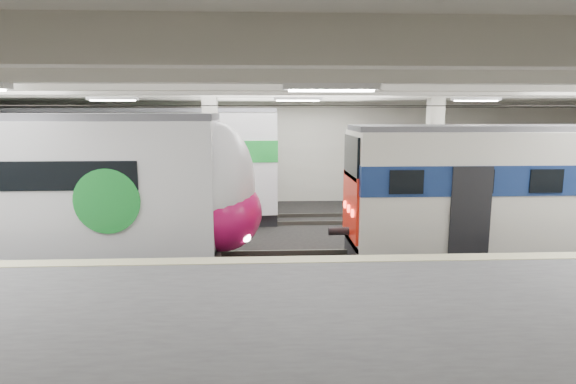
{
  "coord_description": "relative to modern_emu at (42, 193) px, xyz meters",
  "views": [
    {
      "loc": [
        -1.11,
        -14.08,
        4.56
      ],
      "look_at": [
        -0.37,
        1.0,
        2.0
      ],
      "focal_mm": 30.0,
      "sensor_mm": 36.0,
      "label": 1
    }
  ],
  "objects": [
    {
      "name": "station_hall",
      "position": [
        7.57,
        -1.74,
        1.04
      ],
      "size": [
        36.0,
        24.0,
        5.75
      ],
      "color": "black",
      "rests_on": "ground"
    },
    {
      "name": "far_train",
      "position": [
        -0.43,
        5.5,
        0.2
      ],
      "size": [
        14.82,
        3.72,
        4.66
      ],
      "rotation": [
        0.0,
        0.0,
        0.05
      ],
      "color": "silver",
      "rests_on": "ground"
    },
    {
      "name": "older_rer",
      "position": [
        15.15,
        0.0,
        -0.04
      ],
      "size": [
        12.37,
        2.73,
        4.13
      ],
      "color": "silver",
      "rests_on": "ground"
    },
    {
      "name": "modern_emu",
      "position": [
        0.0,
        0.0,
        0.0
      ],
      "size": [
        13.91,
        2.87,
        4.48
      ],
      "color": "silver",
      "rests_on": "ground"
    }
  ]
}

